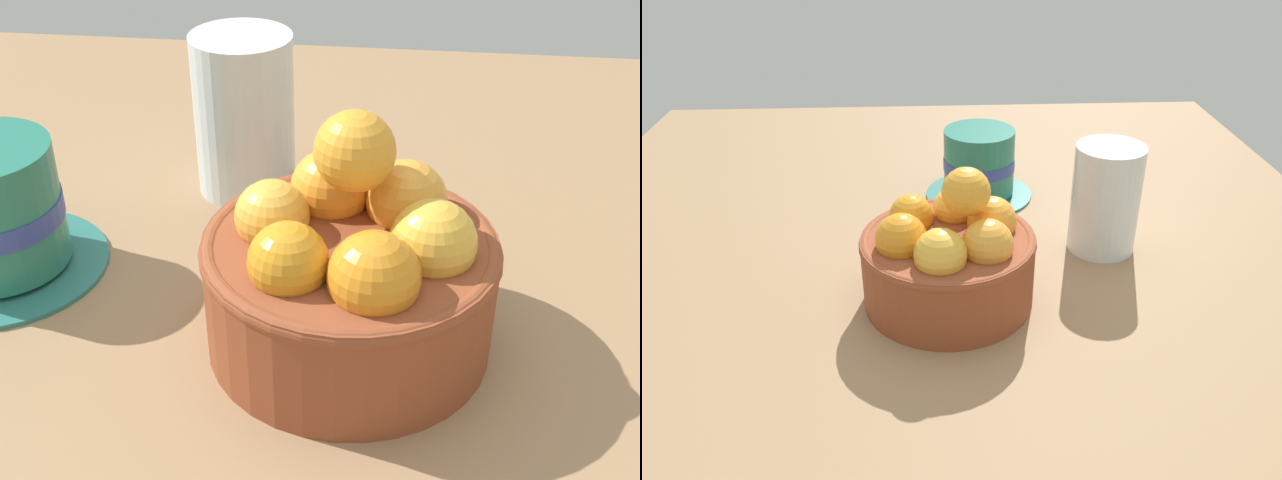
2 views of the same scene
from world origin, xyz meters
The scene contains 4 objects.
ground_plane centered at (0.00, 0.00, -1.87)cm, with size 111.04×86.82×3.74cm, color #997551.
terracotta_bowl centered at (-0.07, -0.07, 4.52)cm, with size 15.22×15.22×12.67cm.
coffee_cup centered at (21.30, -4.31, 3.77)cm, with size 12.49×12.49×8.10cm.
water_glass centered at (8.48, -15.82, 5.48)cm, with size 6.75×6.75×10.95cm, color silver.
Camera 2 is at (-47.23, 1.26, 33.15)cm, focal length 35.78 mm.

